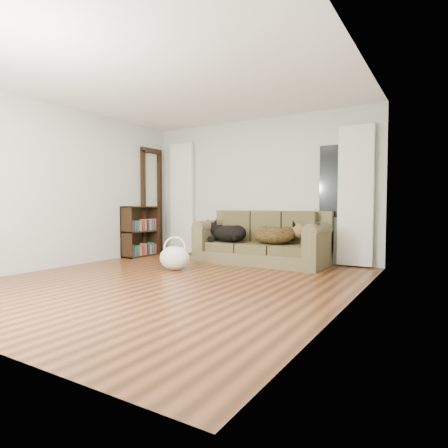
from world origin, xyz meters
The scene contains 15 objects.
floor centered at (0.00, 0.00, 0.00)m, with size 5.00×5.00×0.00m, color #3B2210.
ceiling centered at (0.00, 0.00, 2.60)m, with size 5.00×5.00×0.00m, color white.
wall_back centered at (0.00, 2.50, 1.30)m, with size 4.50×0.04×2.60m, color #B5BBAD.
wall_left centered at (-2.25, 0.00, 1.30)m, with size 0.04×5.00×2.60m, color #B5BBAD.
wall_right centered at (2.25, 0.00, 1.30)m, with size 0.04×5.00×2.60m, color #B5BBAD.
curtain_left centered at (-1.70, 2.42, 1.15)m, with size 0.55×0.08×2.25m, color white.
curtain_right centered at (1.80, 2.42, 1.15)m, with size 0.55×0.08×2.25m, color white.
window_pane centered at (1.45, 2.47, 1.40)m, with size 0.50×0.03×1.20m, color black.
door_casing centered at (-2.20, 2.05, 1.05)m, with size 0.07×0.60×2.10m, color black.
sofa centered at (0.33, 1.97, 0.45)m, with size 2.24×0.97×0.92m, color brown.
dog_black_lab centered at (-0.28, 1.89, 0.48)m, with size 0.72×0.50×0.31m, color black.
dog_shepherd centered at (0.64, 1.96, 0.49)m, with size 0.74×0.52×0.33m, color black.
tv_remote centered at (1.38, 1.78, 0.73)m, with size 0.05×0.17×0.02m, color black.
tote_bag centered at (-0.52, 0.70, 0.16)m, with size 0.51×0.39×0.37m, color silver.
bookshelf centered at (-2.09, 1.60, 0.50)m, with size 0.29×0.79×0.98m, color black.
Camera 1 is at (3.10, -3.83, 0.99)m, focal length 30.00 mm.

